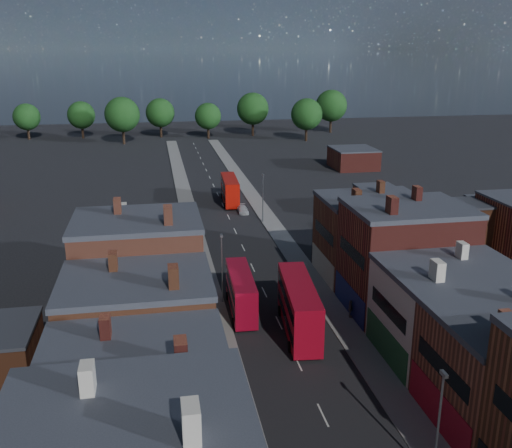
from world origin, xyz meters
name	(u,v)px	position (x,y,z in m)	size (l,w,h in m)	color
pavement_west	(197,246)	(-6.50, 50.00, 0.06)	(3.00, 200.00, 0.12)	gray
pavement_east	(284,240)	(6.50, 50.00, 0.06)	(3.00, 200.00, 0.12)	gray
terrace_west	(134,440)	(-14.00, 0.00, 5.73)	(12.00, 80.00, 11.46)	maroon
lamp_post_1	(439,419)	(5.20, 0.00, 4.70)	(0.25, 0.70, 8.12)	slate
lamp_post_2	(222,264)	(-5.20, 30.00, 4.70)	(0.25, 0.70, 8.12)	slate
lamp_post_3	(263,195)	(5.20, 60.00, 4.70)	(0.25, 0.70, 8.12)	slate
bus_0	(241,292)	(-3.50, 27.34, 2.40)	(2.89, 10.37, 4.45)	maroon
bus_1	(299,306)	(1.50, 21.69, 2.84)	(3.95, 12.41, 5.27)	#AD091E
bus_2	(230,190)	(1.50, 73.05, 2.59)	(3.18, 11.22, 4.80)	#B01007
car_2	(244,288)	(-2.34, 32.49, 0.55)	(1.82, 3.94, 1.10)	black
car_3	(243,210)	(2.82, 66.13, 0.60)	(1.67, 4.12, 1.19)	silver
ped_1	(230,436)	(-7.70, 5.56, 1.00)	(0.85, 0.47, 1.75)	#381E16
ped_3	(350,309)	(7.70, 23.76, 1.08)	(1.12, 0.51, 1.92)	#625A54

